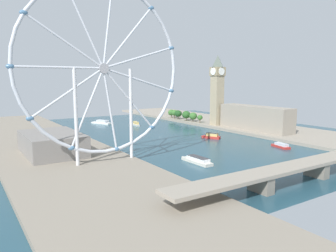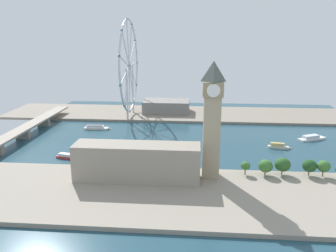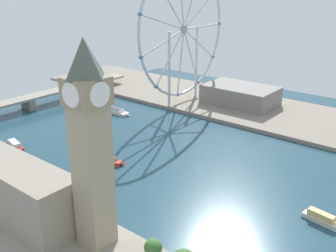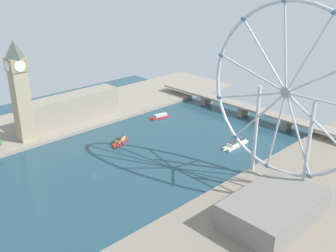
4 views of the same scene
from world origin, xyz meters
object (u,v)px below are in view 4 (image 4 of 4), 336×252
Objects in this scene: river_bridge at (244,107)px; tour_boat_4 at (160,116)px; clock_tower at (20,90)px; parliament_block at (74,108)px; tour_boat_0 at (236,144)px; riverside_hall at (274,209)px; ferris_wheel at (286,93)px; tour_boat_2 at (119,141)px.

tour_boat_4 is (-54.37, -68.69, -6.87)m from river_bridge.
clock_tower is 0.39× the size of river_bridge.
tour_boat_0 is (141.38, 72.76, -14.57)m from parliament_block.
clock_tower reaches higher than riverside_hall.
tour_boat_0 is at bearing -58.72° from river_bridge.
ferris_wheel reaches higher than clock_tower.
tour_boat_2 is 0.92× the size of tour_boat_4.
parliament_block is 172.68m from river_bridge.
tour_boat_4 is at bearing 169.48° from ferris_wheel.
parliament_block is 2.81× the size of tour_boat_0.
ferris_wheel is 3.75× the size of tour_boat_0.
clock_tower is 0.94× the size of parliament_block.
riverside_hall is 2.99× the size of tour_boat_2.
tour_boat_0 is 101.09m from tour_boat_2.
river_bridge is at bearing 135.59° from ferris_wheel.
ferris_wheel is 151.83m from tour_boat_2.
riverside_hall reaches higher than river_bridge.
tour_boat_0 is (41.05, -67.55, -6.66)m from river_bridge.
parliament_block is (-10.03, 54.30, -31.61)m from clock_tower.
ferris_wheel is at bearing -44.41° from river_bridge.
riverside_hall reaches higher than tour_boat_2.
riverside_hall is (225.25, -2.26, -5.48)m from parliament_block.
river_bridge is (90.30, 194.62, -39.51)m from clock_tower.
ferris_wheel is at bearing 12.18° from parliament_block.
parliament_block is at bearing 100.47° from clock_tower.
river_bridge is at bearing 54.43° from parliament_block.
ferris_wheel reaches higher than river_bridge.
tour_boat_2 is (58.09, 57.41, -45.74)m from clock_tower.
clock_tower is 0.70× the size of ferris_wheel.
tour_boat_2 is at bearing 29.45° from tour_boat_4.
clock_tower is 93.61m from tour_boat_2.
river_bridge is (100.33, 140.32, -7.91)m from parliament_block.
tour_boat_0 is 95.42m from tour_boat_4.
tour_boat_2 is (-131.44, -39.99, -64.63)m from ferris_wheel.
parliament_block is at bearing -125.57° from river_bridge.
parliament_block is 0.41× the size of river_bridge.
tour_boat_2 is 72.02m from tour_boat_4.
river_bridge is 141.08m from tour_boat_2.
parliament_block is at bearing 179.42° from riverside_hall.
tour_boat_4 is (-179.28, 73.89, -9.29)m from riverside_hall.
ferris_wheel is 150.70m from river_bridge.
riverside_hall is at bearing 61.13° from tour_boat_2.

